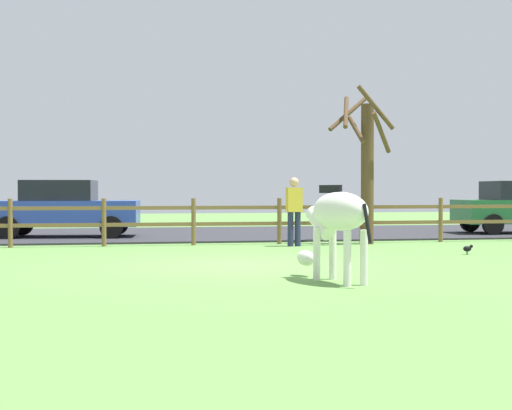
% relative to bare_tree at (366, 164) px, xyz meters
% --- Properties ---
extents(ground_plane, '(60.00, 60.00, 0.00)m').
position_rel_bare_tree_xyz_m(ground_plane, '(-3.92, -4.63, -1.99)').
color(ground_plane, '#5B8C42').
extents(parking_asphalt, '(28.00, 7.40, 0.05)m').
position_rel_bare_tree_xyz_m(parking_asphalt, '(-3.92, 4.67, -1.97)').
color(parking_asphalt, '#2D2D33').
rests_on(parking_asphalt, ground_plane).
extents(paddock_fence, '(21.44, 0.11, 1.14)m').
position_rel_bare_tree_xyz_m(paddock_fence, '(-4.25, 0.37, -1.33)').
color(paddock_fence, brown).
rests_on(paddock_fence, ground_plane).
extents(bare_tree, '(1.56, 1.57, 3.87)m').
position_rel_bare_tree_xyz_m(bare_tree, '(0.00, 0.00, 0.00)').
color(bare_tree, '#513A23').
rests_on(bare_tree, ground_plane).
extents(zebra, '(0.84, 1.89, 1.41)m').
position_rel_bare_tree_xyz_m(zebra, '(-2.96, -7.31, -1.06)').
color(zebra, white).
rests_on(zebra, ground_plane).
extents(crow_on_grass, '(0.21, 0.10, 0.20)m').
position_rel_bare_tree_xyz_m(crow_on_grass, '(1.08, -3.32, -1.86)').
color(crow_on_grass, black).
rests_on(crow_on_grass, ground_plane).
extents(parked_car_blue, '(4.15, 2.21, 1.56)m').
position_rel_bare_tree_xyz_m(parked_car_blue, '(-7.52, 3.52, -1.15)').
color(parked_car_blue, '#2D4CAD').
rests_on(parked_car_blue, parking_asphalt).
extents(visitor_near_fence, '(0.37, 0.24, 1.64)m').
position_rel_bare_tree_xyz_m(visitor_near_fence, '(-1.93, -0.41, -1.08)').
color(visitor_near_fence, '#232847').
rests_on(visitor_near_fence, ground_plane).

